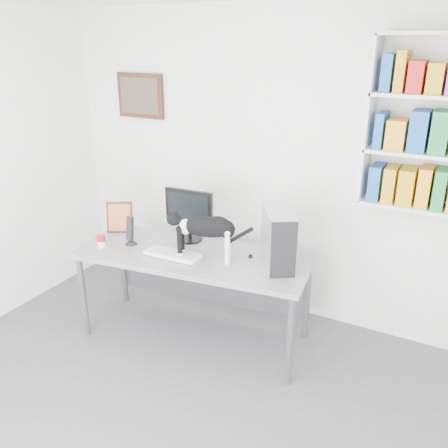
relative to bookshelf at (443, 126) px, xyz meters
The scene contains 11 objects.
room 2.37m from the bookshelf, 127.12° to the right, with size 4.01×4.01×2.70m.
bookshelf is the anchor object (origin of this frame).
wall_art 2.70m from the bookshelf, behind, with size 0.52×0.04×0.42m, color #482B17.
desk 2.29m from the bookshelf, 157.82° to the right, with size 1.89×0.74×0.79m, color gray.
monitor 2.04m from the bookshelf, 166.16° to the right, with size 0.44×0.21×0.46m, color black.
keyboard 2.20m from the bookshelf, 155.85° to the right, with size 0.46×0.17×0.03m, color white.
pc_tower 1.39m from the bookshelf, 151.12° to the right, with size 0.20×0.44×0.44m, color #B0B0B5.
speaker 2.52m from the bookshelf, 161.03° to the right, with size 0.11×0.11×0.26m, color black.
leaning_print 2.70m from the bookshelf, 166.85° to the right, with size 0.23×0.09×0.29m, color #482B17.
soup_can 2.75m from the bookshelf, 158.94° to the right, with size 0.07×0.07×0.10m, color red.
cat 1.87m from the bookshelf, 154.13° to the right, with size 0.61×0.16×0.38m, color black, non-canonical shape.
Camera 1 is at (1.63, -1.77, 2.42)m, focal length 38.00 mm.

